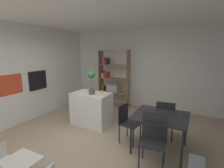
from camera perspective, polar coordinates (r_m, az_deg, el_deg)
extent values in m
plane|color=tan|center=(4.08, -7.71, -19.21)|extent=(8.54, 8.54, 0.00)
cube|color=white|center=(3.59, -9.01, 23.15)|extent=(6.12, 6.22, 0.06)
cube|color=silver|center=(6.31, 8.24, 5.10)|extent=(6.12, 0.06, 2.78)
cube|color=white|center=(5.57, -31.34, 2.72)|extent=(0.64, 5.61, 2.78)
cube|color=#CC4223|center=(5.09, -33.71, -0.76)|extent=(0.01, 1.20, 0.54)
cube|color=black|center=(5.69, -23.80, 1.16)|extent=(0.04, 0.61, 0.57)
cylinder|color=#B7BABC|center=(5.68, -24.21, 3.53)|extent=(0.02, 0.49, 0.02)
cube|color=white|center=(4.80, -6.93, -8.36)|extent=(1.04, 0.65, 0.92)
cylinder|color=#4C4C51|center=(4.53, -6.87, -2.58)|extent=(0.16, 0.16, 0.14)
cylinder|color=#476633|center=(4.48, -6.94, 0.24)|extent=(0.01, 0.01, 0.32)
sphere|color=#277534|center=(4.44, -7.01, 3.16)|extent=(0.19, 0.19, 0.19)
cube|color=#997551|center=(6.56, -3.75, 2.25)|extent=(0.02, 0.36, 2.06)
cube|color=#997551|center=(6.06, 5.48, 1.45)|extent=(0.02, 0.36, 2.06)
cube|color=#997551|center=(6.20, 0.71, 11.21)|extent=(1.16, 0.36, 0.02)
cube|color=#997551|center=(6.53, 0.66, -6.98)|extent=(1.16, 0.36, 0.02)
cube|color=#997551|center=(6.39, 0.67, -2.59)|extent=(1.11, 0.36, 0.02)
cube|color=#997551|center=(6.29, 0.68, 1.87)|extent=(1.11, 0.36, 0.02)
cube|color=#997551|center=(6.22, 0.70, 6.46)|extent=(1.11, 0.36, 0.02)
cube|color=#8E4793|center=(6.69, -2.46, -5.64)|extent=(0.03, 0.30, 0.18)
cube|color=silver|center=(6.66, -2.01, -5.76)|extent=(0.05, 0.30, 0.17)
cube|color=gold|center=(6.56, -2.63, -1.20)|extent=(0.03, 0.30, 0.21)
cube|color=#38383D|center=(6.53, -2.11, -1.45)|extent=(0.05, 0.30, 0.16)
cube|color=red|center=(6.49, -3.01, 3.38)|extent=(0.04, 0.30, 0.25)
cube|color=gold|center=(6.46, -2.60, 3.01)|extent=(0.05, 0.30, 0.17)
cube|color=#8E4793|center=(6.43, -2.12, 3.01)|extent=(0.05, 0.30, 0.18)
cube|color=red|center=(6.39, -1.52, 3.13)|extent=(0.05, 0.30, 0.22)
cube|color=#8E4793|center=(6.39, -2.37, 7.84)|extent=(0.06, 0.30, 0.26)
cube|color=red|center=(6.37, -1.93, 7.50)|extent=(0.05, 0.30, 0.18)
cube|color=#38383D|center=(6.34, -1.48, 7.73)|extent=(0.03, 0.30, 0.24)
cube|color=#B7BABC|center=(6.37, 0.41, -1.33)|extent=(0.44, 0.32, 0.26)
cube|color=white|center=(3.05, -28.47, -21.77)|extent=(0.50, 0.44, 0.03)
cube|color=white|center=(3.41, -27.55, -22.74)|extent=(0.04, 0.04, 0.46)
cube|color=silver|center=(3.45, -32.36, -21.45)|extent=(0.37, 0.37, 0.02)
cube|color=silver|center=(3.52, -28.74, -23.39)|extent=(0.03, 0.03, 0.29)
cube|color=silver|center=(3.69, -31.89, -21.97)|extent=(0.03, 0.03, 0.29)
cube|color=#232328|center=(3.63, 16.13, -10.28)|extent=(1.07, 0.95, 0.03)
cylinder|color=#232328|center=(3.54, 6.44, -17.37)|extent=(0.04, 0.04, 0.75)
cylinder|color=#232328|center=(3.37, 22.63, -19.81)|extent=(0.04, 0.04, 0.75)
cylinder|color=#232328|center=(4.25, 10.57, -12.38)|extent=(0.04, 0.04, 0.75)
cylinder|color=#232328|center=(4.11, 23.71, -14.05)|extent=(0.04, 0.04, 0.75)
cube|color=#232328|center=(3.91, 6.19, -13.13)|extent=(0.46, 0.47, 0.03)
cube|color=#232328|center=(3.91, 3.80, -9.71)|extent=(0.08, 0.42, 0.40)
cylinder|color=#232328|center=(3.80, 7.17, -17.85)|extent=(0.03, 0.03, 0.44)
cylinder|color=#232328|center=(4.09, 9.59, -15.71)|extent=(0.03, 0.03, 0.44)
cylinder|color=#232328|center=(3.95, 2.52, -16.57)|extent=(0.03, 0.03, 0.44)
cylinder|color=#232328|center=(4.23, 5.19, -14.64)|extent=(0.03, 0.03, 0.44)
cube|color=#232328|center=(3.23, 13.58, -18.89)|extent=(0.50, 0.46, 0.03)
cube|color=#232328|center=(3.28, 14.28, -13.33)|extent=(0.46, 0.08, 0.49)
cylinder|color=#232328|center=(3.23, 9.06, -23.63)|extent=(0.03, 0.03, 0.45)
cylinder|color=#232328|center=(3.19, 16.77, -24.50)|extent=(0.03, 0.03, 0.45)
cylinder|color=#232328|center=(3.53, 10.39, -20.42)|extent=(0.03, 0.03, 0.45)
cylinder|color=#232328|center=(3.49, 17.31, -21.14)|extent=(0.03, 0.03, 0.45)
cube|color=#232328|center=(4.28, 17.53, -11.32)|extent=(0.45, 0.45, 0.03)
cube|color=#232328|center=(4.02, 17.58, -9.09)|extent=(0.41, 0.08, 0.46)
cylinder|color=#232328|center=(4.53, 19.76, -13.42)|extent=(0.03, 0.03, 0.44)
cylinder|color=#232328|center=(4.54, 15.23, -13.06)|extent=(0.03, 0.03, 0.44)
cylinder|color=#232328|center=(4.22, 19.64, -15.30)|extent=(0.03, 0.03, 0.44)
cylinder|color=#232328|center=(4.23, 14.75, -14.91)|extent=(0.03, 0.03, 0.44)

